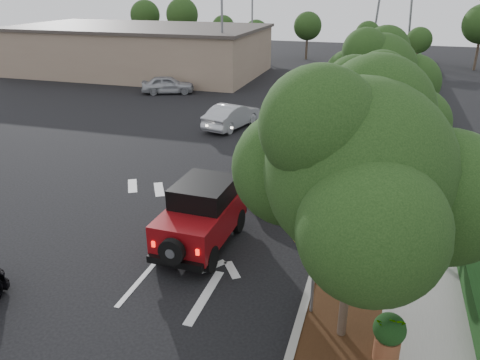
% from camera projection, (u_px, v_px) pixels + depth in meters
% --- Properties ---
extents(ground, '(120.00, 120.00, 0.00)m').
position_uv_depth(ground, '(137.00, 283.00, 12.92)').
color(ground, black).
rests_on(ground, ground).
extents(curb, '(0.20, 70.00, 0.15)m').
position_uv_depth(curb, '(347.00, 156.00, 22.21)').
color(curb, '#9E9B93').
rests_on(curb, ground).
extents(planting_strip, '(1.80, 70.00, 0.12)m').
position_uv_depth(planting_strip, '(369.00, 159.00, 21.94)').
color(planting_strip, black).
rests_on(planting_strip, ground).
extents(sidewalk, '(2.00, 70.00, 0.12)m').
position_uv_depth(sidewalk, '(411.00, 163.00, 21.42)').
color(sidewalk, gray).
rests_on(sidewalk, ground).
extents(hedge, '(0.80, 70.00, 0.80)m').
position_uv_depth(hedge, '(445.00, 159.00, 20.91)').
color(hedge, black).
rests_on(hedge, ground).
extents(commercial_building, '(22.00, 12.00, 4.00)m').
position_uv_depth(commercial_building, '(139.00, 50.00, 42.92)').
color(commercial_building, gray).
rests_on(commercial_building, ground).
extents(transmission_tower, '(7.00, 4.00, 28.00)m').
position_uv_depth(transmission_tower, '(389.00, 56.00, 53.57)').
color(transmission_tower, slate).
rests_on(transmission_tower, ground).
extents(street_tree_near, '(3.80, 3.80, 5.92)m').
position_uv_depth(street_tree_near, '(341.00, 337.00, 10.95)').
color(street_tree_near, black).
rests_on(street_tree_near, ground).
extents(street_tree_mid, '(3.20, 3.20, 5.32)m').
position_uv_depth(street_tree_mid, '(361.00, 210.00, 17.12)').
color(street_tree_mid, black).
rests_on(street_tree_mid, ground).
extents(street_tree_far, '(3.40, 3.40, 5.62)m').
position_uv_depth(street_tree_far, '(370.00, 153.00, 22.84)').
color(street_tree_far, black).
rests_on(street_tree_far, ground).
extents(light_pole_a, '(2.00, 0.22, 9.00)m').
position_uv_depth(light_pole_a, '(223.00, 87.00, 37.59)').
color(light_pole_a, slate).
rests_on(light_pole_a, ground).
extents(light_pole_b, '(2.00, 0.22, 9.00)m').
position_uv_depth(light_pole_b, '(252.00, 64.00, 48.43)').
color(light_pole_b, slate).
rests_on(light_pole_b, ground).
extents(red_jeep, '(1.90, 4.06, 2.05)m').
position_uv_depth(red_jeep, '(204.00, 213.00, 14.58)').
color(red_jeep, black).
rests_on(red_jeep, ground).
extents(silver_suv_ahead, '(4.58, 6.26, 1.58)m').
position_uv_depth(silver_suv_ahead, '(302.00, 172.00, 18.46)').
color(silver_suv_ahead, '#9A9BA1').
rests_on(silver_suv_ahead, ground).
extents(silver_sedan_oncoming, '(2.43, 4.39, 1.37)m').
position_uv_depth(silver_sedan_oncoming, '(232.00, 116.00, 26.72)').
color(silver_sedan_oncoming, '#AAACB2').
rests_on(silver_sedan_oncoming, ground).
extents(parked_suv, '(4.19, 2.92, 1.32)m').
position_uv_depth(parked_suv, '(168.00, 85.00, 35.11)').
color(parked_suv, '#A8AAB0').
rests_on(parked_suv, ground).
extents(speed_hump_sign, '(1.21, 0.18, 2.59)m').
position_uv_depth(speed_hump_sign, '(315.00, 254.00, 10.97)').
color(speed_hump_sign, slate).
rests_on(speed_hump_sign, ground).
extents(terracotta_planter, '(0.70, 0.70, 1.21)m').
position_uv_depth(terracotta_planter, '(389.00, 333.00, 9.89)').
color(terracotta_planter, brown).
rests_on(terracotta_planter, ground).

